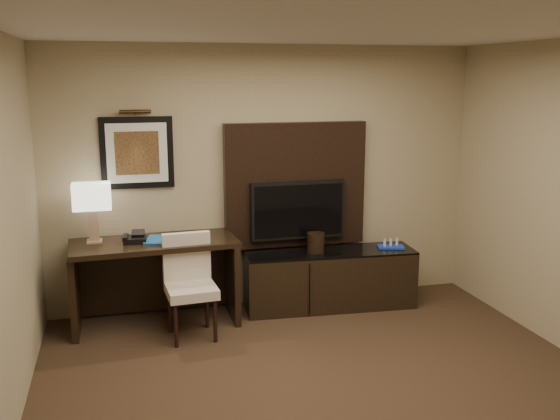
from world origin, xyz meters
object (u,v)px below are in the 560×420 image
object	(u,v)px
desk	(156,283)
credenza	(330,279)
minibar_tray	(391,243)
desk_chair	(191,289)
tv	(298,210)
desk_phone	(135,237)
ice_bucket	(316,243)
table_lamp	(93,215)

from	to	relation	value
desk	credenza	size ratio (longest dim) A/B	0.89
credenza	minibar_tray	xyz separation A→B (m)	(0.66, -0.04, 0.35)
minibar_tray	desk_chair	bearing A→B (deg)	-169.94
desk	tv	distance (m)	1.62
desk_phone	ice_bucket	size ratio (longest dim) A/B	1.04
desk	table_lamp	bearing A→B (deg)	167.29
desk	desk_phone	world-z (taller)	desk_phone
desk	desk_phone	distance (m)	0.50
tv	ice_bucket	world-z (taller)	tv
desk	desk_chair	distance (m)	0.52
credenza	desk_phone	size ratio (longest dim) A/B	8.39
tv	minibar_tray	distance (m)	1.05
credenza	tv	xyz separation A→B (m)	(-0.30, 0.19, 0.72)
desk	minibar_tray	bearing A→B (deg)	-4.09
credenza	desk_phone	distance (m)	2.05
desk_chair	ice_bucket	bearing A→B (deg)	13.86
tv	desk_chair	bearing A→B (deg)	-152.88
desk	minibar_tray	xyz separation A→B (m)	(2.45, -0.04, 0.24)
desk_chair	table_lamp	world-z (taller)	table_lamp
desk_chair	desk	bearing A→B (deg)	121.18
desk_phone	minibar_tray	bearing A→B (deg)	4.87
desk_phone	ice_bucket	world-z (taller)	desk_phone
table_lamp	desk	bearing A→B (deg)	-9.57
desk	ice_bucket	size ratio (longest dim) A/B	7.74
minibar_tray	tv	bearing A→B (deg)	166.45
desk	table_lamp	xyz separation A→B (m)	(-0.55, 0.09, 0.68)
credenza	desk_chair	world-z (taller)	desk_chair
desk_chair	minibar_tray	size ratio (longest dim) A/B	3.44
tv	table_lamp	world-z (taller)	table_lamp
desk	tv	xyz separation A→B (m)	(1.49, 0.19, 0.60)
desk_chair	minibar_tray	distance (m)	2.20
desk	tv	size ratio (longest dim) A/B	1.56
desk	credenza	bearing A→B (deg)	-3.14
tv	desk_phone	bearing A→B (deg)	-173.16
tv	ice_bucket	size ratio (longest dim) A/B	4.95
desk	ice_bucket	distance (m)	1.65
desk_phone	ice_bucket	distance (m)	1.81
table_lamp	minibar_tray	distance (m)	3.03
minibar_tray	table_lamp	bearing A→B (deg)	177.45
credenza	ice_bucket	world-z (taller)	ice_bucket
credenza	desk_chair	distance (m)	1.56
minibar_tray	desk_phone	bearing A→B (deg)	179.32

